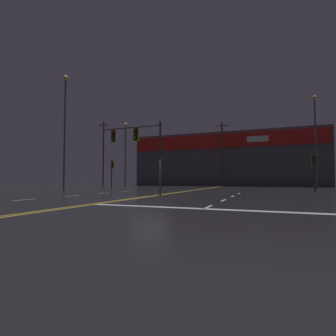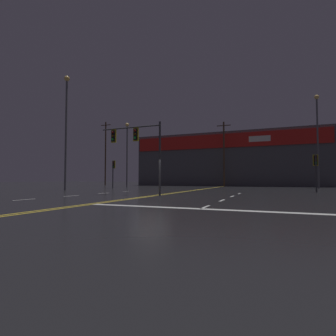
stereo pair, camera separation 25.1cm
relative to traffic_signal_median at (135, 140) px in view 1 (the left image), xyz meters
name	(u,v)px [view 1 (the left image)]	position (x,y,z in m)	size (l,w,h in m)	color
ground_plane	(151,196)	(1.72, -0.86, -3.95)	(200.00, 200.00, 0.00)	black
road_markings	(158,198)	(2.73, -2.08, -3.95)	(15.08, 60.00, 0.01)	gold
traffic_signal_median	(135,140)	(0.00, 0.00, 0.00)	(4.85, 0.36, 5.17)	#38383D
traffic_signal_corner_northeast	(314,165)	(12.74, 9.52, -1.53)	(0.42, 0.36, 3.30)	#38383D
traffic_signal_corner_northwest	(112,168)	(-9.21, 10.93, -1.40)	(0.42, 0.36, 3.47)	#38383D
streetlight_near_right	(65,119)	(-10.45, 4.17, 3.40)	(0.56, 0.56, 11.88)	#59595E
streetlight_median_approach	(315,130)	(14.45, 20.70, 3.36)	(0.56, 0.56, 11.80)	#59595E
streetlight_far_right	(125,146)	(-11.20, 17.42, 2.20)	(0.56, 0.56, 9.67)	#59595E
building_backdrop	(227,161)	(1.72, 31.41, 0.59)	(31.75, 10.23, 9.04)	#4C4C51
utility_pole_row	(227,148)	(2.65, 25.20, 2.22)	(48.11, 0.26, 12.98)	#4C3828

